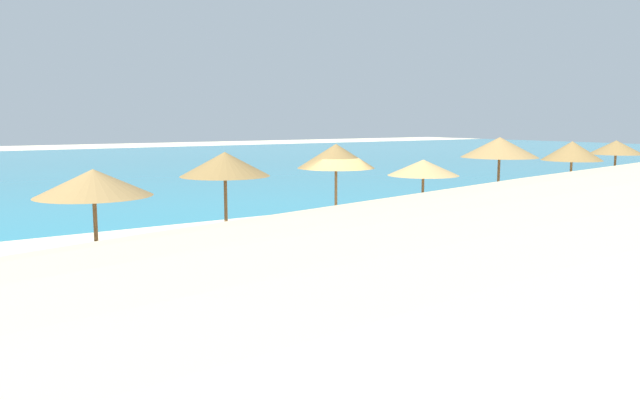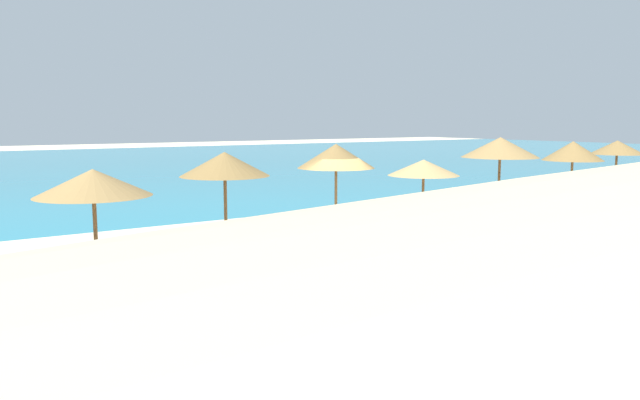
{
  "view_description": "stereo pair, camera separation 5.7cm",
  "coord_description": "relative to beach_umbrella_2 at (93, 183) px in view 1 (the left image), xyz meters",
  "views": [
    {
      "loc": [
        -8.53,
        -11.48,
        3.48
      ],
      "look_at": [
        0.45,
        1.75,
        1.38
      ],
      "focal_mm": 34.34,
      "sensor_mm": 36.0,
      "label": 1
    },
    {
      "loc": [
        -8.48,
        -11.52,
        3.48
      ],
      "look_at": [
        0.45,
        1.75,
        1.38
      ],
      "focal_mm": 34.34,
      "sensor_mm": 36.0,
      "label": 2
    }
  ],
  "objects": [
    {
      "name": "beach_ball",
      "position": [
        -0.23,
        -2.0,
        -2.05
      ],
      "size": [
        0.33,
        0.33,
        0.33
      ],
      "primitive_type": "sphere",
      "color": "blue",
      "rests_on": "ground_plane"
    },
    {
      "name": "ground_plane",
      "position": [
        5.41,
        -1.31,
        -2.21
      ],
      "size": [
        160.0,
        160.0,
        0.0
      ],
      "primitive_type": "plane",
      "color": "beige"
    },
    {
      "name": "lounge_chair_1",
      "position": [
        6.22,
        -0.78,
        -1.82
      ],
      "size": [
        1.79,
        1.13,
        0.95
      ],
      "rotation": [
        0.0,
        0.0,
        1.27
      ],
      "color": "white",
      "rests_on": "ground_plane"
    },
    {
      "name": "beach_umbrella_7",
      "position": [
        15.91,
        -0.22,
        0.21
      ],
      "size": [
        2.05,
        2.05,
        2.76
      ],
      "color": "brown",
      "rests_on": "ground_plane"
    },
    {
      "name": "beach_umbrella_8",
      "position": [
        18.76,
        -0.14,
        0.25
      ],
      "size": [
        1.93,
        1.93,
        2.73
      ],
      "color": "brown",
      "rests_on": "ground_plane"
    },
    {
      "name": "beach_umbrella_3",
      "position": [
        2.9,
        -0.05,
        0.26
      ],
      "size": [
        2.06,
        2.06,
        2.76
      ],
      "color": "brown",
      "rests_on": "ground_plane"
    },
    {
      "name": "sea_water",
      "position": [
        5.41,
        35.42,
        -2.21
      ],
      "size": [
        160.0,
        57.49,
        0.01
      ],
      "primitive_type": "cube",
      "color": "teal",
      "rests_on": "ground_plane"
    },
    {
      "name": "beach_umbrella_2",
      "position": [
        0.0,
        0.0,
        0.0
      ],
      "size": [
        2.35,
        2.35,
        2.5
      ],
      "color": "brown",
      "rests_on": "ground_plane"
    },
    {
      "name": "beach_umbrella_5",
      "position": [
        9.24,
        0.11,
        -0.1
      ],
      "size": [
        2.07,
        2.07,
        2.35
      ],
      "color": "brown",
      "rests_on": "ground_plane"
    },
    {
      "name": "beach_umbrella_4",
      "position": [
        6.15,
        0.13,
        0.33
      ],
      "size": [
        2.02,
        2.02,
        2.87
      ],
      "color": "brown",
      "rests_on": "ground_plane"
    },
    {
      "name": "beach_umbrella_6",
      "position": [
        12.72,
        0.26,
        0.39
      ],
      "size": [
        2.46,
        2.46,
        2.93
      ],
      "color": "brown",
      "rests_on": "ground_plane"
    }
  ]
}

